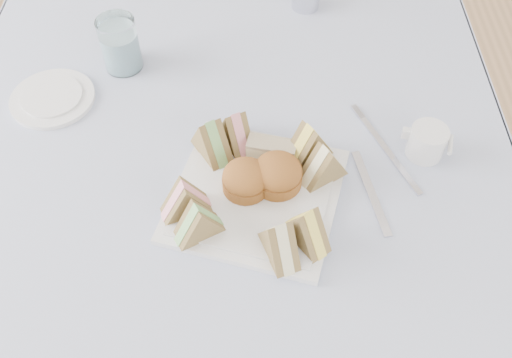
{
  "coord_description": "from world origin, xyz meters",
  "views": [
    {
      "loc": [
        0.06,
        -0.61,
        1.51
      ],
      "look_at": [
        0.05,
        -0.06,
        0.8
      ],
      "focal_mm": 40.0,
      "sensor_mm": 36.0,
      "label": 1
    }
  ],
  "objects_px": {
    "table": "(232,273)",
    "water_glass": "(120,44)",
    "serving_plate": "(256,195)",
    "creamer_jug": "(427,142)"
  },
  "relations": [
    {
      "from": "creamer_jug",
      "to": "water_glass",
      "type": "bearing_deg",
      "value": 173.62
    },
    {
      "from": "serving_plate",
      "to": "water_glass",
      "type": "relative_size",
      "value": 2.43
    },
    {
      "from": "table",
      "to": "creamer_jug",
      "type": "relative_size",
      "value": 13.97
    },
    {
      "from": "table",
      "to": "serving_plate",
      "type": "height_order",
      "value": "serving_plate"
    },
    {
      "from": "table",
      "to": "creamer_jug",
      "type": "xyz_separation_m",
      "value": [
        0.35,
        0.04,
        0.4
      ]
    },
    {
      "from": "water_glass",
      "to": "creamer_jug",
      "type": "distance_m",
      "value": 0.6
    },
    {
      "from": "table",
      "to": "water_glass",
      "type": "height_order",
      "value": "water_glass"
    },
    {
      "from": "water_glass",
      "to": "serving_plate",
      "type": "bearing_deg",
      "value": -50.77
    },
    {
      "from": "table",
      "to": "water_glass",
      "type": "bearing_deg",
      "value": 128.89
    },
    {
      "from": "water_glass",
      "to": "table",
      "type": "bearing_deg",
      "value": -51.11
    }
  ]
}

